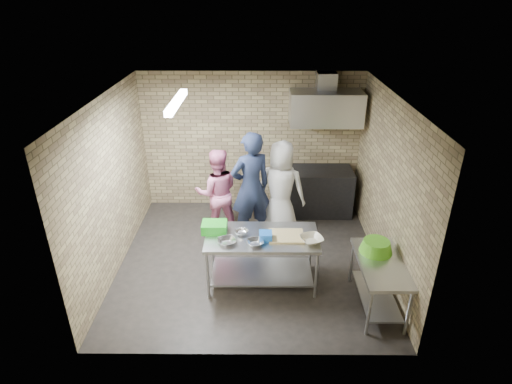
% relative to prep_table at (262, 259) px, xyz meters
% --- Properties ---
extents(floor, '(4.20, 4.20, 0.00)m').
position_rel_prep_table_xyz_m(floor, '(-0.19, 0.58, -0.41)').
color(floor, black).
rests_on(floor, ground).
extents(ceiling, '(4.20, 4.20, 0.00)m').
position_rel_prep_table_xyz_m(ceiling, '(-0.19, 0.58, 2.29)').
color(ceiling, black).
rests_on(ceiling, ground).
extents(back_wall, '(4.20, 0.06, 2.70)m').
position_rel_prep_table_xyz_m(back_wall, '(-0.19, 2.58, 0.94)').
color(back_wall, tan).
rests_on(back_wall, ground).
extents(front_wall, '(4.20, 0.06, 2.70)m').
position_rel_prep_table_xyz_m(front_wall, '(-0.19, -1.42, 0.94)').
color(front_wall, tan).
rests_on(front_wall, ground).
extents(left_wall, '(0.06, 4.00, 2.70)m').
position_rel_prep_table_xyz_m(left_wall, '(-2.29, 0.58, 0.94)').
color(left_wall, tan).
rests_on(left_wall, ground).
extents(right_wall, '(0.06, 4.00, 2.70)m').
position_rel_prep_table_xyz_m(right_wall, '(1.91, 0.58, 0.94)').
color(right_wall, tan).
rests_on(right_wall, ground).
extents(prep_table, '(1.64, 0.82, 0.82)m').
position_rel_prep_table_xyz_m(prep_table, '(0.00, 0.00, 0.00)').
color(prep_table, '#AFB2B6').
rests_on(prep_table, floor).
extents(side_counter, '(0.60, 1.20, 0.75)m').
position_rel_prep_table_xyz_m(side_counter, '(1.61, -0.52, -0.04)').
color(side_counter, silver).
rests_on(side_counter, floor).
extents(stove, '(1.20, 0.70, 0.90)m').
position_rel_prep_table_xyz_m(stove, '(1.16, 2.23, 0.04)').
color(stove, black).
rests_on(stove, floor).
extents(range_hood, '(1.30, 0.60, 0.60)m').
position_rel_prep_table_xyz_m(range_hood, '(1.16, 2.28, 1.69)').
color(range_hood, silver).
rests_on(range_hood, back_wall).
extents(hood_duct, '(0.35, 0.30, 0.30)m').
position_rel_prep_table_xyz_m(hood_duct, '(1.16, 2.43, 2.14)').
color(hood_duct, '#A5A8AD').
rests_on(hood_duct, back_wall).
extents(wall_shelf, '(0.80, 0.20, 0.04)m').
position_rel_prep_table_xyz_m(wall_shelf, '(1.46, 2.47, 1.51)').
color(wall_shelf, '#3F2B19').
rests_on(wall_shelf, back_wall).
extents(fluorescent_fixture, '(0.10, 1.25, 0.08)m').
position_rel_prep_table_xyz_m(fluorescent_fixture, '(-1.19, 0.58, 2.23)').
color(fluorescent_fixture, white).
rests_on(fluorescent_fixture, ceiling).
extents(green_crate, '(0.37, 0.27, 0.15)m').
position_rel_prep_table_xyz_m(green_crate, '(-0.70, 0.12, 0.48)').
color(green_crate, '#1B961C').
rests_on(green_crate, prep_table).
extents(blue_tub, '(0.18, 0.18, 0.12)m').
position_rel_prep_table_xyz_m(blue_tub, '(0.05, -0.10, 0.47)').
color(blue_tub, blue).
rests_on(blue_tub, prep_table).
extents(cutting_board, '(0.50, 0.38, 0.03)m').
position_rel_prep_table_xyz_m(cutting_board, '(0.35, -0.02, 0.42)').
color(cutting_board, '#CFB977').
rests_on(cutting_board, prep_table).
extents(mixing_bowl_a, '(0.33, 0.33, 0.06)m').
position_rel_prep_table_xyz_m(mixing_bowl_a, '(-0.50, -0.20, 0.44)').
color(mixing_bowl_a, silver).
rests_on(mixing_bowl_a, prep_table).
extents(mixing_bowl_b, '(0.25, 0.25, 0.06)m').
position_rel_prep_table_xyz_m(mixing_bowl_b, '(-0.30, 0.05, 0.44)').
color(mixing_bowl_b, silver).
rests_on(mixing_bowl_b, prep_table).
extents(mixing_bowl_c, '(0.30, 0.30, 0.06)m').
position_rel_prep_table_xyz_m(mixing_bowl_c, '(-0.10, -0.22, 0.44)').
color(mixing_bowl_c, silver).
rests_on(mixing_bowl_c, prep_table).
extents(ceramic_bowl, '(0.40, 0.40, 0.08)m').
position_rel_prep_table_xyz_m(ceramic_bowl, '(0.70, -0.15, 0.45)').
color(ceramic_bowl, beige).
rests_on(ceramic_bowl, prep_table).
extents(green_basin, '(0.46, 0.46, 0.17)m').
position_rel_prep_table_xyz_m(green_basin, '(1.59, -0.27, 0.42)').
color(green_basin, '#59C626').
rests_on(green_basin, side_counter).
extents(bottle_red, '(0.07, 0.07, 0.18)m').
position_rel_prep_table_xyz_m(bottle_red, '(1.21, 2.47, 1.62)').
color(bottle_red, '#B22619').
rests_on(bottle_red, wall_shelf).
extents(bottle_green, '(0.06, 0.06, 0.15)m').
position_rel_prep_table_xyz_m(bottle_green, '(1.61, 2.47, 1.60)').
color(bottle_green, green).
rests_on(bottle_green, wall_shelf).
extents(man_navy, '(0.85, 0.73, 1.98)m').
position_rel_prep_table_xyz_m(man_navy, '(-0.19, 1.28, 0.58)').
color(man_navy, '#161837').
rests_on(man_navy, floor).
extents(woman_pink, '(0.87, 0.73, 1.61)m').
position_rel_prep_table_xyz_m(woman_pink, '(-0.78, 1.45, 0.39)').
color(woman_pink, pink).
rests_on(woman_pink, floor).
extents(woman_white, '(0.98, 0.77, 1.75)m').
position_rel_prep_table_xyz_m(woman_white, '(0.34, 1.44, 0.47)').
color(woman_white, silver).
rests_on(woman_white, floor).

